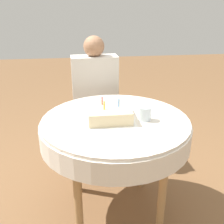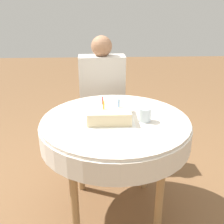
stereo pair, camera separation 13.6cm
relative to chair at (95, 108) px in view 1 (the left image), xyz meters
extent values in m
plane|color=brown|center=(0.08, -0.81, -0.51)|extent=(12.00, 12.00, 0.00)
cylinder|color=silver|center=(0.08, -0.81, 0.23)|extent=(0.95, 0.95, 0.02)
cylinder|color=silver|center=(0.08, -0.81, 0.15)|extent=(0.97, 0.97, 0.13)
cylinder|color=#A37A4C|center=(-0.18, -1.07, -0.15)|extent=(0.05, 0.05, 0.73)
cylinder|color=#A37A4C|center=(0.34, -1.07, -0.15)|extent=(0.05, 0.05, 0.73)
cylinder|color=#A37A4C|center=(-0.18, -0.55, -0.15)|extent=(0.05, 0.05, 0.73)
cylinder|color=#A37A4C|center=(0.34, -0.55, -0.15)|extent=(0.05, 0.05, 0.73)
cube|color=brown|center=(0.00, -0.07, -0.08)|extent=(0.38, 0.38, 0.04)
cube|color=brown|center=(0.00, 0.09, 0.20)|extent=(0.33, 0.04, 0.53)
cylinder|color=brown|center=(-0.15, -0.23, -0.31)|extent=(0.04, 0.04, 0.41)
cylinder|color=brown|center=(0.16, -0.22, -0.31)|extent=(0.04, 0.04, 0.41)
cylinder|color=brown|center=(-0.16, 0.08, -0.31)|extent=(0.04, 0.04, 0.41)
cylinder|color=brown|center=(0.15, 0.09, -0.31)|extent=(0.04, 0.04, 0.41)
cylinder|color=#9E7051|center=(-0.09, -0.22, -0.29)|extent=(0.09, 0.09, 0.44)
cylinder|color=#9E7051|center=(0.11, -0.21, -0.29)|extent=(0.09, 0.09, 0.44)
cube|color=beige|center=(0.00, -0.07, 0.22)|extent=(0.41, 0.19, 0.57)
sphere|color=#9E7051|center=(0.00, -0.07, 0.58)|extent=(0.18, 0.18, 0.18)
cube|color=white|center=(0.04, -0.80, 0.24)|extent=(0.32, 0.32, 0.00)
cube|color=beige|center=(0.04, -0.80, 0.28)|extent=(0.27, 0.27, 0.08)
cylinder|color=blue|center=(0.10, -0.81, 0.34)|extent=(0.01, 0.01, 0.05)
cylinder|color=red|center=(0.00, -0.76, 0.34)|extent=(0.01, 0.01, 0.05)
cylinder|color=gold|center=(0.00, -0.84, 0.34)|extent=(0.01, 0.01, 0.05)
cylinder|color=silver|center=(0.26, -0.85, 0.28)|extent=(0.08, 0.08, 0.09)
camera|label=1|loc=(-0.15, -2.33, 0.92)|focal=42.00mm
camera|label=2|loc=(-0.01, -2.34, 0.92)|focal=42.00mm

